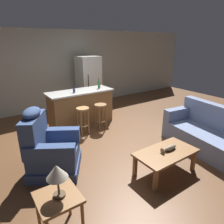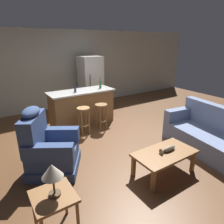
% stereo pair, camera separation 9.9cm
% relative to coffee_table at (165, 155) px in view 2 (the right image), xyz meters
% --- Properties ---
extents(ground_plane, '(12.00, 12.00, 0.00)m').
position_rel_coffee_table_xyz_m(ground_plane, '(-0.19, 1.56, -0.36)').
color(ground_plane, brown).
extents(back_wall, '(12.00, 0.05, 2.60)m').
position_rel_coffee_table_xyz_m(back_wall, '(-0.19, 4.68, 0.94)').
color(back_wall, '#B2B2A3').
rests_on(back_wall, ground_plane).
extents(coffee_table, '(1.10, 0.60, 0.42)m').
position_rel_coffee_table_xyz_m(coffee_table, '(0.00, 0.00, 0.00)').
color(coffee_table, olive).
rests_on(coffee_table, ground_plane).
extents(fish_figurine, '(0.34, 0.10, 0.10)m').
position_rel_coffee_table_xyz_m(fish_figurine, '(0.06, -0.00, 0.10)').
color(fish_figurine, '#4C3823').
rests_on(fish_figurine, coffee_table).
extents(couch, '(1.09, 2.00, 0.94)m').
position_rel_coffee_table_xyz_m(couch, '(1.41, 0.02, -0.02)').
color(couch, '#707FA3').
rests_on(couch, ground_plane).
extents(recliner_near_lamp, '(1.16, 1.16, 1.20)m').
position_rel_coffee_table_xyz_m(recliner_near_lamp, '(-1.65, 1.21, 0.06)').
color(recliner_near_lamp, '#384C7A').
rests_on(recliner_near_lamp, ground_plane).
extents(end_table, '(0.48, 0.48, 0.56)m').
position_rel_coffee_table_xyz_m(end_table, '(-1.97, -0.11, 0.10)').
color(end_table, olive).
rests_on(end_table, ground_plane).
extents(table_lamp, '(0.24, 0.24, 0.41)m').
position_rel_coffee_table_xyz_m(table_lamp, '(-1.95, -0.12, 0.50)').
color(table_lamp, '#4C3823').
rests_on(table_lamp, end_table).
extents(kitchen_island, '(1.80, 0.70, 0.95)m').
position_rel_coffee_table_xyz_m(kitchen_island, '(-0.19, 2.91, 0.11)').
color(kitchen_island, olive).
rests_on(kitchen_island, ground_plane).
extents(bar_stool_left, '(0.32, 0.32, 0.68)m').
position_rel_coffee_table_xyz_m(bar_stool_left, '(-0.45, 2.28, 0.11)').
color(bar_stool_left, '#A87A47').
rests_on(bar_stool_left, ground_plane).
extents(bar_stool_right, '(0.32, 0.32, 0.68)m').
position_rel_coffee_table_xyz_m(bar_stool_right, '(0.07, 2.28, 0.11)').
color(bar_stool_right, olive).
rests_on(bar_stool_right, ground_plane).
extents(refrigerator, '(0.70, 0.69, 1.76)m').
position_rel_coffee_table_xyz_m(refrigerator, '(0.72, 4.11, 0.52)').
color(refrigerator, white).
rests_on(refrigerator, ground_plane).
extents(bottle_tall_green, '(0.06, 0.06, 0.22)m').
position_rel_coffee_table_xyz_m(bottle_tall_green, '(-0.40, 2.83, 0.67)').
color(bottle_tall_green, '#23284C').
rests_on(bottle_tall_green, kitchen_island).
extents(bottle_short_amber, '(0.07, 0.07, 0.29)m').
position_rel_coffee_table_xyz_m(bottle_short_amber, '(0.40, 2.89, 0.70)').
color(bottle_short_amber, '#2D6B38').
rests_on(bottle_short_amber, kitchen_island).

